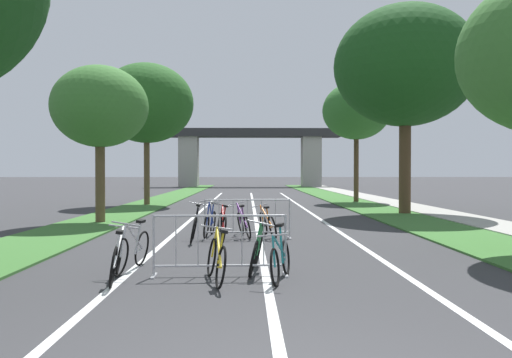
% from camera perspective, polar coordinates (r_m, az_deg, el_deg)
% --- Properties ---
extents(grass_verge_left, '(2.40, 66.59, 0.05)m').
position_cam_1_polar(grass_verge_left, '(31.70, -10.47, -2.33)').
color(grass_verge_left, '#386B2D').
rests_on(grass_verge_left, ground).
extents(grass_verge_right, '(2.40, 66.59, 0.05)m').
position_cam_1_polar(grass_verge_right, '(31.81, 9.68, -2.32)').
color(grass_verge_right, '#386B2D').
rests_on(grass_verge_right, ground).
extents(sidewalk_path_right, '(1.89, 66.59, 0.08)m').
position_cam_1_polar(sidewalk_path_right, '(32.28, 13.43, -2.25)').
color(sidewalk_path_right, '#9E9B93').
rests_on(sidewalk_path_right, ground).
extents(lane_stripe_center, '(0.14, 38.53, 0.01)m').
position_cam_1_polar(lane_stripe_center, '(23.31, -0.18, -3.52)').
color(lane_stripe_center, silver).
rests_on(lane_stripe_center, ground).
extents(lane_stripe_right_lane, '(0.14, 38.53, 0.01)m').
position_cam_1_polar(lane_stripe_right_lane, '(23.46, 5.68, -3.50)').
color(lane_stripe_right_lane, silver).
rests_on(lane_stripe_right_lane, ground).
extents(lane_stripe_left_lane, '(0.14, 38.53, 0.01)m').
position_cam_1_polar(lane_stripe_left_lane, '(23.40, -6.06, -3.51)').
color(lane_stripe_left_lane, silver).
rests_on(lane_stripe_left_lane, ground).
extents(overpass_bridge, '(20.39, 3.06, 6.51)m').
position_cam_1_polar(overpass_bridge, '(59.07, -0.65, 3.44)').
color(overpass_bridge, '#2D2D30').
rests_on(overpass_bridge, ground).
extents(tree_left_pine_near, '(3.28, 3.28, 5.39)m').
position_cam_1_polar(tree_left_pine_near, '(18.81, -16.63, 7.50)').
color(tree_left_pine_near, brown).
rests_on(tree_left_pine_near, ground).
extents(tree_left_oak_near, '(4.85, 4.85, 7.37)m').
position_cam_1_polar(tree_left_oak_near, '(27.99, -11.82, 8.06)').
color(tree_left_oak_near, brown).
rests_on(tree_left_oak_near, ground).
extents(tree_right_cypress_far, '(5.88, 5.88, 8.64)m').
position_cam_1_polar(tree_right_cypress_far, '(22.97, 15.94, 11.70)').
color(tree_right_cypress_far, '#4C3823').
rests_on(tree_right_cypress_far, ground).
extents(tree_right_pine_far, '(3.86, 3.86, 6.86)m').
position_cam_1_polar(tree_right_pine_far, '(30.59, 10.87, 7.27)').
color(tree_right_pine_far, '#4C3823').
rests_on(tree_right_pine_far, ground).
extents(crowd_barrier_nearest, '(2.32, 0.52, 1.05)m').
position_cam_1_polar(crowd_barrier_nearest, '(9.01, -3.94, -7.26)').
color(crowd_barrier_nearest, '#ADADB2').
rests_on(crowd_barrier_nearest, ground).
extents(crowd_barrier_second, '(2.32, 0.54, 1.05)m').
position_cam_1_polar(crowd_barrier_second, '(13.87, -0.95, -4.39)').
color(crowd_barrier_second, '#ADADB2').
rests_on(crowd_barrier_second, ground).
extents(bicycle_white_0, '(0.49, 1.72, 0.88)m').
position_cam_1_polar(bicycle_white_0, '(8.92, -14.90, -8.38)').
color(bicycle_white_0, black).
rests_on(bicycle_white_0, ground).
extents(bicycle_yellow_1, '(0.54, 1.65, 0.89)m').
position_cam_1_polar(bicycle_yellow_1, '(8.52, -4.32, -8.73)').
color(bicycle_yellow_1, black).
rests_on(bicycle_yellow_1, ground).
extents(bicycle_red_2, '(0.51, 1.68, 0.95)m').
position_cam_1_polar(bicycle_red_2, '(13.40, -3.76, -5.17)').
color(bicycle_red_2, black).
rests_on(bicycle_red_2, ground).
extents(bicycle_silver_3, '(0.51, 1.69, 0.94)m').
position_cam_1_polar(bicycle_silver_3, '(9.71, -13.32, -7.52)').
color(bicycle_silver_3, black).
rests_on(bicycle_silver_3, ground).
extents(bicycle_black_4, '(0.52, 1.78, 0.98)m').
position_cam_1_polar(bicycle_black_4, '(13.50, -6.70, -5.12)').
color(bicycle_black_4, black).
rests_on(bicycle_black_4, ground).
extents(bicycle_purple_5, '(0.65, 1.63, 0.94)m').
position_cam_1_polar(bicycle_purple_5, '(14.27, -1.36, -4.88)').
color(bicycle_purple_5, black).
rests_on(bicycle_purple_5, ground).
extents(bicycle_blue_6, '(0.48, 1.72, 1.01)m').
position_cam_1_polar(bicycle_blue_6, '(14.37, -5.02, -4.78)').
color(bicycle_blue_6, black).
rests_on(bicycle_blue_6, ground).
extents(bicycle_orange_7, '(0.67, 1.64, 0.89)m').
position_cam_1_polar(bicycle_orange_7, '(14.23, 1.27, -4.91)').
color(bicycle_orange_7, black).
rests_on(bicycle_orange_7, ground).
extents(bicycle_green_8, '(0.48, 1.70, 0.98)m').
position_cam_1_polar(bicycle_green_8, '(9.39, 0.07, -7.92)').
color(bicycle_green_8, black).
rests_on(bicycle_green_8, ground).
extents(bicycle_teal_9, '(0.63, 1.56, 0.91)m').
position_cam_1_polar(bicycle_teal_9, '(8.68, 2.67, -8.69)').
color(bicycle_teal_9, black).
rests_on(bicycle_teal_9, ground).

